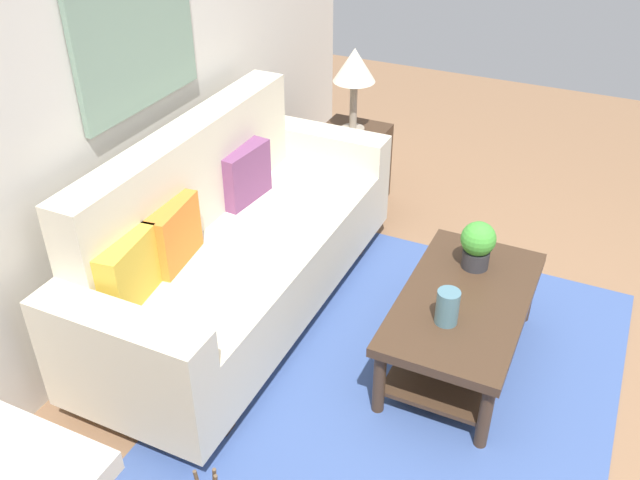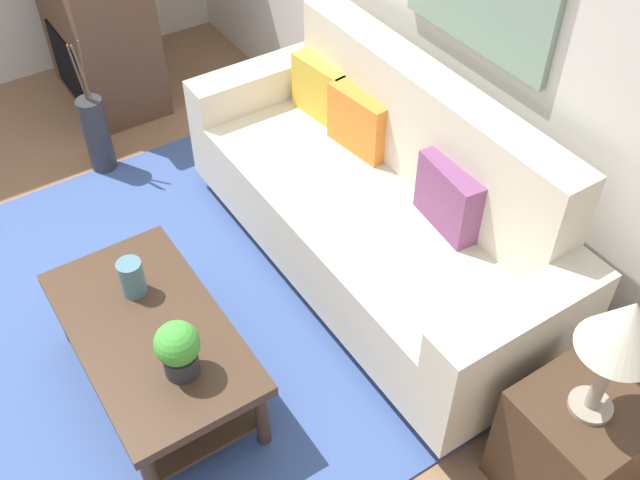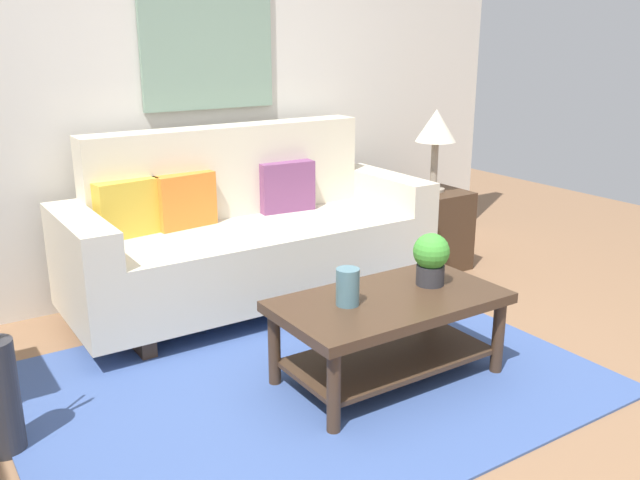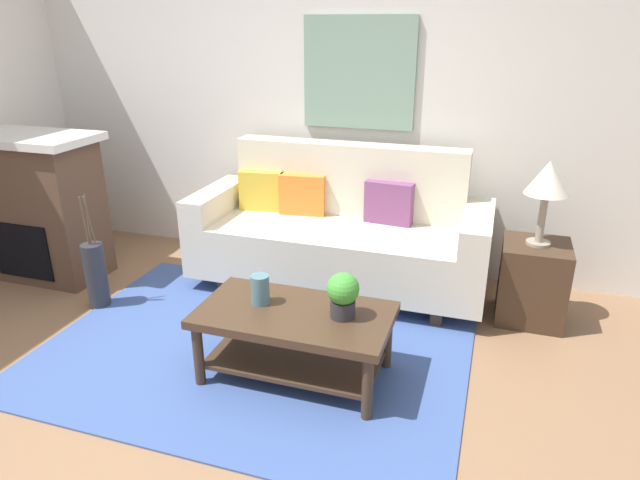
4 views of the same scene
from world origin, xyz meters
TOP-DOWN VIEW (x-y plane):
  - ground_plane at (0.00, 0.00)m, footprint 9.25×9.25m
  - area_rug at (0.00, 0.50)m, footprint 2.65×1.98m
  - couch at (0.25, 1.57)m, footprint 2.22×0.84m
  - throw_pillow_mustard at (-0.44, 1.69)m, footprint 0.37×0.17m
  - throw_pillow_orange at (-0.10, 1.69)m, footprint 0.37×0.16m
  - throw_pillow_plum at (0.60, 1.69)m, footprint 0.37×0.16m
  - coffee_table at (0.34, 0.31)m, footprint 1.10×0.60m
  - tabletop_vase at (0.12, 0.35)m, footprint 0.11×0.11m
  - potted_plant_tabletop at (0.62, 0.34)m, footprint 0.18×0.18m
  - side_table at (1.66, 1.47)m, footprint 0.44×0.44m
  - table_lamp at (1.66, 1.47)m, footprint 0.28×0.28m
  - fireplace at (-2.07, 1.03)m, footprint 1.02×0.58m
  - floor_vase at (-1.33, 0.69)m, footprint 0.15×0.15m
  - floor_vase_branch_a at (-1.31, 0.69)m, footprint 0.03×0.05m
  - floor_vase_branch_b at (-1.34, 0.70)m, footprint 0.03×0.04m
  - floor_vase_branch_c at (-1.34, 0.67)m, footprint 0.02×0.04m

SIDE VIEW (x-z plane):
  - ground_plane at x=0.00m, z-range 0.00..0.00m
  - area_rug at x=0.00m, z-range 0.00..0.01m
  - floor_vase at x=-1.33m, z-range 0.00..0.49m
  - side_table at x=1.66m, z-range 0.00..0.56m
  - coffee_table at x=0.34m, z-range 0.10..0.53m
  - couch at x=0.25m, z-range -0.11..0.97m
  - tabletop_vase at x=0.12m, z-range 0.43..0.60m
  - potted_plant_tabletop at x=0.62m, z-range 0.44..0.70m
  - fireplace at x=-2.07m, z-range 0.01..1.17m
  - floor_vase_branch_a at x=-1.31m, z-range 0.49..0.85m
  - floor_vase_branch_b at x=-1.34m, z-range 0.49..0.85m
  - floor_vase_branch_c at x=-1.34m, z-range 0.49..0.85m
  - throw_pillow_mustard at x=-0.44m, z-range 0.52..0.84m
  - throw_pillow_orange at x=-0.10m, z-range 0.52..0.84m
  - throw_pillow_plum at x=0.60m, z-range 0.52..0.84m
  - table_lamp at x=1.66m, z-range 0.71..1.28m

